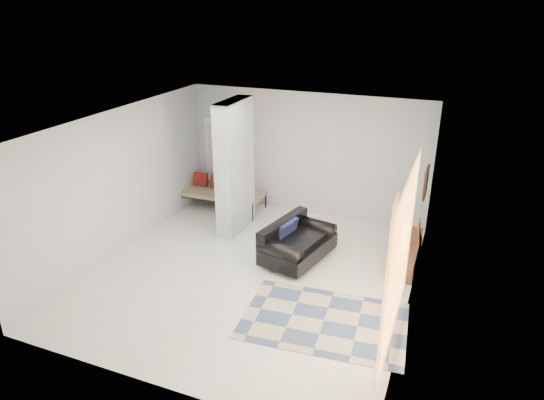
% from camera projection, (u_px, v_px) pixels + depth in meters
% --- Properties ---
extents(floor, '(6.00, 6.00, 0.00)m').
position_uv_depth(floor, '(253.00, 273.00, 8.86)').
color(floor, white).
rests_on(floor, ground).
extents(ceiling, '(6.00, 6.00, 0.00)m').
position_uv_depth(ceiling, '(251.00, 123.00, 7.78)').
color(ceiling, white).
rests_on(ceiling, wall_back).
extents(wall_back, '(6.00, 0.00, 6.00)m').
position_uv_depth(wall_back, '(306.00, 155.00, 10.89)').
color(wall_back, silver).
rests_on(wall_back, ground).
extents(wall_front, '(6.00, 0.00, 6.00)m').
position_uv_depth(wall_front, '(149.00, 295.00, 5.75)').
color(wall_front, silver).
rests_on(wall_front, ground).
extents(wall_left, '(0.00, 6.00, 6.00)m').
position_uv_depth(wall_left, '(121.00, 182.00, 9.26)').
color(wall_left, silver).
rests_on(wall_left, ground).
extents(wall_right, '(0.00, 6.00, 6.00)m').
position_uv_depth(wall_right, '(417.00, 229.00, 7.38)').
color(wall_right, silver).
rests_on(wall_right, ground).
extents(partition_column, '(0.35, 1.20, 2.80)m').
position_uv_depth(partition_column, '(235.00, 167.00, 10.07)').
color(partition_column, silver).
rests_on(partition_column, floor).
extents(hallway_door, '(0.85, 0.06, 2.04)m').
position_uv_depth(hallway_door, '(223.00, 160.00, 11.72)').
color(hallway_door, white).
rests_on(hallway_door, floor).
extents(curtain, '(0.00, 2.55, 2.55)m').
position_uv_depth(curtain, '(401.00, 261.00, 6.40)').
color(curtain, '#F5A240').
rests_on(curtain, wall_right).
extents(wall_art, '(0.04, 0.45, 0.55)m').
position_uv_depth(wall_art, '(426.00, 182.00, 8.54)').
color(wall_art, '#351B0E').
rests_on(wall_art, wall_right).
extents(media_console, '(0.45, 1.60, 0.80)m').
position_uv_depth(media_console, '(406.00, 252.00, 9.17)').
color(media_console, brown).
rests_on(media_console, floor).
extents(loveseat, '(1.21, 1.69, 0.76)m').
position_uv_depth(loveseat, '(295.00, 243.00, 9.21)').
color(loveseat, silver).
rests_on(loveseat, floor).
extents(daybed, '(1.98, 0.86, 0.77)m').
position_uv_depth(daybed, '(221.00, 192.00, 11.48)').
color(daybed, black).
rests_on(daybed, floor).
extents(area_rug, '(2.64, 1.88, 0.01)m').
position_uv_depth(area_rug, '(324.00, 321.00, 7.56)').
color(area_rug, '#C5B597').
rests_on(area_rug, floor).
extents(cylinder_lamp, '(0.11, 0.11, 0.61)m').
position_uv_depth(cylinder_lamp, '(405.00, 238.00, 8.64)').
color(cylinder_lamp, silver).
rests_on(cylinder_lamp, media_console).
extents(bronze_figurine, '(0.15, 0.15, 0.27)m').
position_uv_depth(bronze_figurine, '(407.00, 229.00, 9.36)').
color(bronze_figurine, black).
rests_on(bronze_figurine, media_console).
extents(vase, '(0.23, 0.23, 0.22)m').
position_uv_depth(vase, '(405.00, 237.00, 9.09)').
color(vase, silver).
rests_on(vase, media_console).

